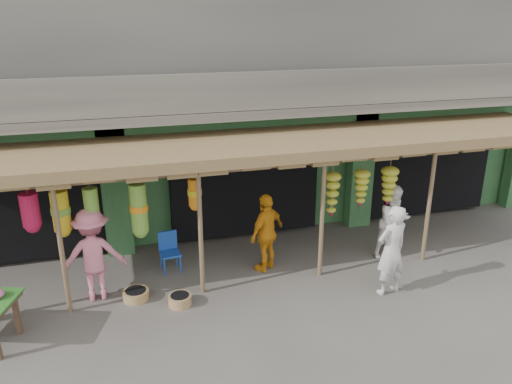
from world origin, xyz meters
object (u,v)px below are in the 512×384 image
object	(u,v)px
blue_chair	(169,249)
person_shopper	(93,255)
person_front	(391,250)
person_right	(394,222)
person_vendor	(267,232)

from	to	relation	value
blue_chair	person_shopper	xyz separation A→B (m)	(-1.49, -0.77, 0.45)
person_front	person_right	world-z (taller)	person_front
blue_chair	person_front	world-z (taller)	person_front
person_right	person_shopper	distance (m)	6.41
person_front	person_shopper	bearing A→B (deg)	-25.95
person_vendor	blue_chair	bearing A→B (deg)	-51.42
person_shopper	person_vendor	bearing A→B (deg)	-177.36
person_front	person_shopper	size ratio (longest dim) A/B	0.99
person_front	person_vendor	bearing A→B (deg)	-49.80
person_vendor	person_shopper	distance (m)	3.51
person_front	person_shopper	distance (m)	5.70
person_right	person_vendor	size ratio (longest dim) A/B	0.98
blue_chair	person_vendor	world-z (taller)	person_vendor
person_shopper	person_right	bearing A→B (deg)	179.31
person_front	person_right	distance (m)	1.63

